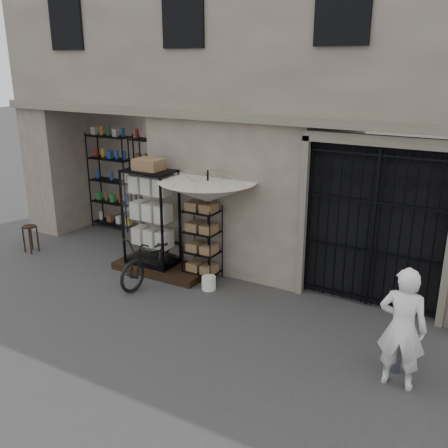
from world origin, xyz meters
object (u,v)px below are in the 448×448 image
Objects in this scene: market_umbrella at (208,186)px; bicycle at (155,281)px; display_cabinet at (151,223)px; white_bucket at (209,283)px; shopkeeper at (395,384)px; wire_rack at (202,244)px; steel_bollard at (397,347)px; wooden_stool at (31,238)px.

market_umbrella is 2.24m from bicycle.
white_bucket is (1.53, -0.24, -0.92)m from display_cabinet.
display_cabinet reaches higher than bicycle.
white_bucket is (0.24, -0.39, -1.83)m from market_umbrella.
wire_rack is at bearing -22.62° from shopkeeper.
shopkeeper is (5.32, -1.52, -1.05)m from display_cabinet.
wire_rack reaches higher than steel_bollard.
wire_rack is (1.14, 0.15, -0.31)m from display_cabinet.
wire_rack is at bearing 9.65° from wooden_stool.
market_umbrella is (1.29, 0.15, 0.91)m from display_cabinet.
wooden_stool reaches higher than shopkeeper.
shopkeeper is at bearing -22.49° from market_umbrella.
shopkeeper is at bearing -76.49° from steel_bollard.
wooden_stool is (-4.23, -0.72, -0.41)m from wire_rack.
display_cabinet is 5.63m from shopkeeper.
display_cabinet is 1.20m from bicycle.
market_umbrella is 4.47m from steel_bollard.
market_umbrella is 4.78m from shopkeeper.
steel_bollard reaches higher than wooden_stool.
steel_bollard is at bearing -19.56° from display_cabinet.
market_umbrella reaches higher than shopkeeper.
wire_rack reaches higher than shopkeeper.
bicycle is at bearing -146.95° from market_umbrella.
market_umbrella is (0.15, 0.00, 1.22)m from wire_rack.
wire_rack reaches higher than bicycle.
shopkeeper is at bearing -6.42° from wooden_stool.
steel_bollard is (3.72, -0.98, 0.26)m from white_bucket.
display_cabinet is at bearing 171.23° from white_bucket.
market_umbrella reaches higher than steel_bollard.
bicycle is at bearing 170.93° from steel_bollard.
market_umbrella is at bearing -23.40° from shopkeeper.
steel_bollard is (4.86, -0.78, 0.39)m from bicycle.
bicycle is (-0.91, -0.59, -1.96)m from market_umbrella.
display_cabinet reaches higher than steel_bollard.
display_cabinet is 1.19m from wire_rack.
shopkeeper is at bearing -18.64° from white_bucket.
market_umbrella is 1.57× the size of shopkeeper.
display_cabinet is at bearing 135.00° from bicycle.
wire_rack is at bearing 41.17° from bicycle.
bicycle reaches higher than shopkeeper.
bicycle is at bearing -128.25° from wire_rack.
steel_bollard reaches higher than shopkeeper.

